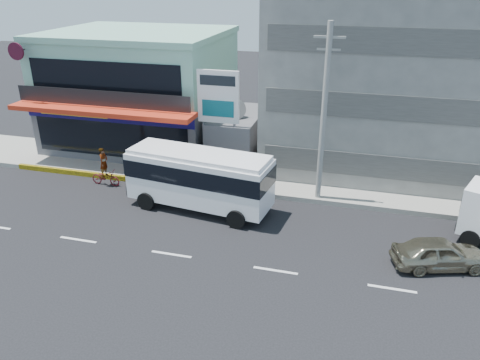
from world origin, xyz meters
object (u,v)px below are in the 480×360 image
(sedan, at_px, (440,253))
(motorcycle_rider, at_px, (105,173))
(shop_building, at_px, (142,92))
(utility_pole_near, at_px, (324,115))
(satellite_dish, at_px, (234,117))
(billboard, at_px, (218,103))
(concrete_building, at_px, (401,60))
(minibus, at_px, (199,176))

(sedan, distance_m, motorcycle_rider, 19.42)
(shop_building, bearing_deg, utility_pole_near, -25.06)
(utility_pole_near, relative_size, motorcycle_rider, 4.11)
(satellite_dish, height_order, billboard, billboard)
(shop_building, xyz_separation_m, concrete_building, (18.00, 1.05, 3.00))
(satellite_dish, height_order, minibus, satellite_dish)
(utility_pole_near, bearing_deg, shop_building, 154.94)
(concrete_building, distance_m, sedan, 14.38)
(motorcycle_rider, bearing_deg, concrete_building, 27.26)
(shop_building, xyz_separation_m, billboard, (7.50, -4.75, 0.93))
(concrete_building, xyz_separation_m, billboard, (-10.50, -5.80, -2.07))
(shop_building, distance_m, utility_pole_near, 15.50)
(minibus, xyz_separation_m, sedan, (12.26, -2.58, -1.29))
(satellite_dish, relative_size, billboard, 0.22)
(concrete_building, relative_size, minibus, 1.94)
(shop_building, height_order, billboard, shop_building)
(billboard, bearing_deg, sedan, -29.17)
(sedan, bearing_deg, utility_pole_near, 32.28)
(minibus, distance_m, sedan, 12.59)
(satellite_dish, relative_size, sedan, 0.36)
(concrete_building, distance_m, minibus, 15.31)
(utility_pole_near, bearing_deg, billboard, 164.52)
(satellite_dish, bearing_deg, billboard, -105.52)
(concrete_building, bearing_deg, shop_building, -176.65)
(billboard, distance_m, minibus, 5.29)
(satellite_dish, xyz_separation_m, minibus, (-0.26, -6.20, -1.58))
(shop_building, bearing_deg, concrete_building, 3.35)
(shop_building, distance_m, sedan, 23.41)
(shop_building, xyz_separation_m, sedan, (20.00, -11.72, -3.29))
(utility_pole_near, bearing_deg, sedan, -40.80)
(billboard, height_order, motorcycle_rider, billboard)
(satellite_dish, bearing_deg, concrete_building, 21.80)
(concrete_building, height_order, satellite_dish, concrete_building)
(billboard, height_order, minibus, billboard)
(satellite_dish, relative_size, utility_pole_near, 0.15)
(shop_building, distance_m, concrete_building, 18.28)
(billboard, relative_size, utility_pole_near, 0.69)
(utility_pole_near, height_order, sedan, utility_pole_near)
(concrete_building, xyz_separation_m, motorcycle_rider, (-17.00, -8.76, -6.20))
(shop_building, xyz_separation_m, satellite_dish, (8.00, -2.95, -0.42))
(satellite_dish, xyz_separation_m, motorcycle_rider, (-7.00, -4.76, -2.77))
(utility_pole_near, distance_m, sedan, 9.09)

